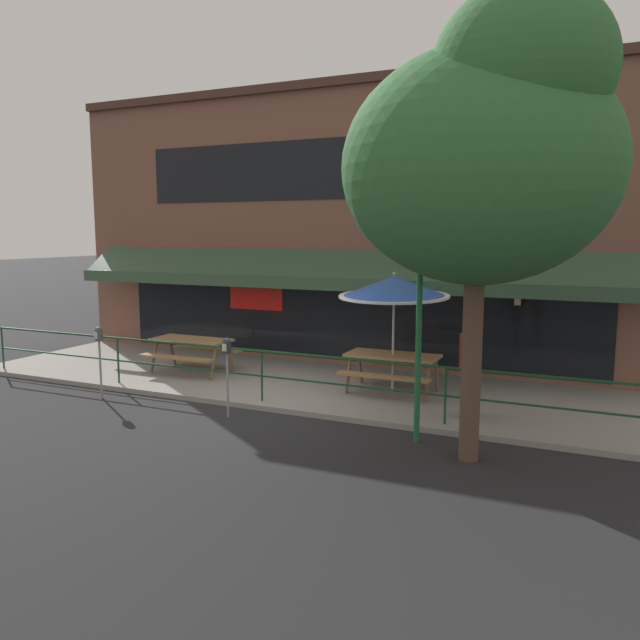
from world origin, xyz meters
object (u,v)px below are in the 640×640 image
parking_meter_near (99,341)px  street_sign_pole (420,286)px  picnic_table_centre (392,362)px  street_tree_curbside (486,151)px  patio_umbrella_centre (394,287)px  parking_meter_far (227,353)px  picnic_table_left (192,346)px  pedestrian_walking (469,362)px

parking_meter_near → street_sign_pole: size_ratio=0.30×
picnic_table_centre → street_tree_curbside: size_ratio=0.29×
picnic_table_centre → parking_meter_near: parking_meter_near is taller
patio_umbrella_centre → street_sign_pole: bearing=-64.0°
parking_meter_far → street_tree_curbside: 5.41m
patio_umbrella_centre → street_sign_pole: street_sign_pole is taller
picnic_table_left → patio_umbrella_centre: (4.67, 0.17, 1.47)m
pedestrian_walking → patio_umbrella_centre: bearing=147.6°
picnic_table_left → street_sign_pole: size_ratio=0.38×
patio_umbrella_centre → pedestrian_walking: 2.29m
patio_umbrella_centre → parking_meter_near: bearing=-154.7°
picnic_table_centre → parking_meter_near: (-5.18, -2.43, 0.44)m
patio_umbrella_centre → parking_meter_far: (-2.22, -2.49, -1.03)m
picnic_table_left → patio_umbrella_centre: patio_umbrella_centre is taller
pedestrian_walking → parking_meter_far: pedestrian_walking is taller
patio_umbrella_centre → parking_meter_near: patio_umbrella_centre is taller
picnic_table_left → pedestrian_walking: pedestrian_walking is taller
picnic_table_centre → street_sign_pole: size_ratio=0.38×
street_sign_pole → street_tree_curbside: size_ratio=0.76×
picnic_table_left → parking_meter_near: (-0.51, -2.28, 0.44)m
street_tree_curbside → parking_meter_near: bearing=176.4°
picnic_table_left → parking_meter_far: bearing=-43.5°
street_sign_pole → pedestrian_walking: bearing=68.3°
patio_umbrella_centre → pedestrian_walking: bearing=-32.4°
street_tree_curbside → pedestrian_walking: bearing=104.6°
parking_meter_near → street_sign_pole: street_sign_pole is taller
parking_meter_near → street_tree_curbside: 8.00m
patio_umbrella_centre → parking_meter_far: size_ratio=1.67×
street_tree_curbside → picnic_table_left: bearing=158.2°
street_sign_pole → parking_meter_near: bearing=-179.4°
pedestrian_walking → parking_meter_far: bearing=-160.0°
patio_umbrella_centre → street_sign_pole: size_ratio=0.50×
street_sign_pole → picnic_table_centre: bearing=116.2°
patio_umbrella_centre → picnic_table_centre: bearing=-90.0°
pedestrian_walking → parking_meter_near: (-6.86, -1.37, 0.09)m
picnic_table_left → parking_meter_far: (2.45, -2.33, 0.44)m
parking_meter_near → parking_meter_far: 2.96m
picnic_table_centre → parking_meter_far: size_ratio=1.27×
pedestrian_walking → street_sign_pole: size_ratio=0.36×
picnic_table_left → patio_umbrella_centre: bearing=2.0°
picnic_table_left → picnic_table_centre: size_ratio=1.00×
parking_meter_near → parking_meter_far: bearing=-0.9°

